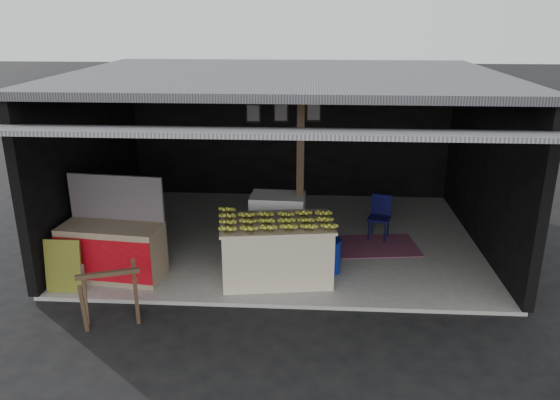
# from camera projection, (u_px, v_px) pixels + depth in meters

# --- Properties ---
(ground) EXTENTS (80.00, 80.00, 0.00)m
(ground) POSITION_uv_depth(u_px,v_px,m) (274.00, 308.00, 7.71)
(ground) COLOR black
(ground) RESTS_ON ground
(concrete_slab) EXTENTS (7.00, 5.00, 0.06)m
(concrete_slab) POSITION_uv_depth(u_px,v_px,m) (284.00, 238.00, 10.06)
(concrete_slab) COLOR gray
(concrete_slab) RESTS_ON ground
(shophouse) EXTENTS (7.40, 7.29, 3.02)m
(shophouse) POSITION_uv_depth(u_px,v_px,m) (285.00, 123.00, 9.68)
(shophouse) COLOR black
(shophouse) RESTS_ON ground
(banana_table) EXTENTS (1.82, 1.26, 0.93)m
(banana_table) POSITION_uv_depth(u_px,v_px,m) (276.00, 250.00, 8.32)
(banana_table) COLOR beige
(banana_table) RESTS_ON concrete_slab
(banana_pile) EXTENTS (1.68, 1.15, 0.18)m
(banana_pile) POSITION_uv_depth(u_px,v_px,m) (276.00, 216.00, 8.14)
(banana_pile) COLOR gold
(banana_pile) RESTS_ON banana_table
(white_crate) EXTENTS (0.93, 0.66, 1.00)m
(white_crate) POSITION_uv_depth(u_px,v_px,m) (278.00, 223.00, 9.31)
(white_crate) COLOR white
(white_crate) RESTS_ON concrete_slab
(neighbor_stall) EXTENTS (1.58, 0.84, 1.57)m
(neighbor_stall) POSITION_uv_depth(u_px,v_px,m) (113.00, 249.00, 8.37)
(neighbor_stall) COLOR #998466
(neighbor_stall) RESTS_ON concrete_slab
(green_signboard) EXTENTS (0.54, 0.14, 0.80)m
(green_signboard) POSITION_uv_depth(u_px,v_px,m) (63.00, 266.00, 7.95)
(green_signboard) COLOR black
(green_signboard) RESTS_ON concrete_slab
(sawhorse) EXTENTS (0.90, 0.89, 0.79)m
(sawhorse) POSITION_uv_depth(u_px,v_px,m) (110.00, 292.00, 7.13)
(sawhorse) COLOR #4C3626
(sawhorse) RESTS_ON ground
(water_barrel) EXTENTS (0.35, 0.35, 0.52)m
(water_barrel) POSITION_uv_depth(u_px,v_px,m) (330.00, 256.00, 8.60)
(water_barrel) COLOR navy
(water_barrel) RESTS_ON concrete_slab
(plastic_chair) EXTENTS (0.47, 0.47, 0.79)m
(plastic_chair) POSITION_uv_depth(u_px,v_px,m) (380.00, 213.00, 9.88)
(plastic_chair) COLOR #090A35
(plastic_chair) RESTS_ON concrete_slab
(magenta_rug) EXTENTS (1.61, 1.18, 0.01)m
(magenta_rug) POSITION_uv_depth(u_px,v_px,m) (374.00, 246.00, 9.62)
(magenta_rug) COLOR maroon
(magenta_rug) RESTS_ON concrete_slab
(picture_frames) EXTENTS (1.62, 0.04, 0.46)m
(picture_frames) POSITION_uv_depth(u_px,v_px,m) (283.00, 112.00, 11.71)
(picture_frames) COLOR black
(picture_frames) RESTS_ON shophouse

